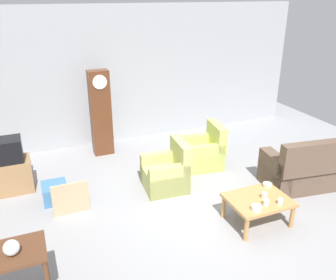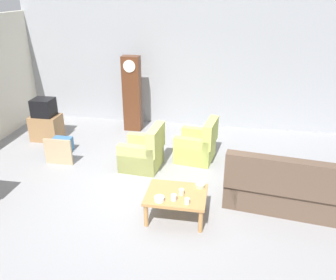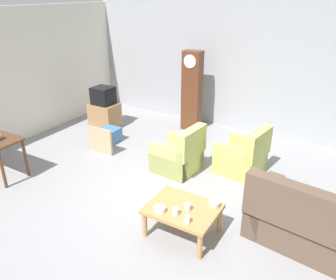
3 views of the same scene
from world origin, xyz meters
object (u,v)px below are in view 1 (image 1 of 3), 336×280
coffee_table_wood (258,202)px  bowl_white_stacked (256,208)px  cup_cream_tall (264,195)px  bowl_shallow_green (267,185)px  grandfather_clock (101,113)px  storage_box_blue (55,192)px  cup_white_porcelain (280,202)px  tv_stand_cabinet (13,175)px  armchair_olive_far (204,153)px  glass_dome_cloche (11,248)px  framed_picture_leaning (71,199)px  couch_floral (320,167)px  tv_crt (8,150)px  armchair_olive_near (167,173)px  cup_blue_rimmed (266,202)px

coffee_table_wood → bowl_white_stacked: bowl_white_stacked is taller
cup_cream_tall → bowl_shallow_green: 0.39m
bowl_white_stacked → grandfather_clock: bearing=111.0°
grandfather_clock → storage_box_blue: (-1.24, -1.65, -0.81)m
cup_white_porcelain → tv_stand_cabinet: bearing=143.4°
armchair_olive_far → glass_dome_cloche: (-3.68, -2.44, 0.55)m
framed_picture_leaning → glass_dome_cloche: bearing=-115.6°
cup_cream_tall → bowl_shallow_green: (0.27, 0.28, -0.02)m
couch_floral → cup_white_porcelain: bearing=-153.0°
bowl_white_stacked → framed_picture_leaning: bearing=146.7°
tv_stand_cabinet → cup_white_porcelain: bearing=-36.6°
cup_cream_tall → couch_floral: bearing=18.7°
tv_crt → storage_box_blue: tv_crt is taller
cup_cream_tall → bowl_white_stacked: 0.39m
armchair_olive_near → coffee_table_wood: (0.92, -1.55, 0.07)m
tv_stand_cabinet → cup_white_porcelain: (3.80, -2.82, 0.18)m
armchair_olive_near → bowl_white_stacked: bearing=-68.9°
armchair_olive_near → cup_white_porcelain: bearing=-58.2°
glass_dome_cloche → cup_blue_rimmed: (3.53, 0.14, -0.37)m
couch_floral → coffee_table_wood: size_ratio=2.29×
armchair_olive_near → cup_white_porcelain: (1.12, -1.81, 0.18)m
couch_floral → cup_cream_tall: size_ratio=22.55×
storage_box_blue → cup_blue_rimmed: cup_blue_rimmed is taller
framed_picture_leaning → glass_dome_cloche: glass_dome_cloche is taller
armchair_olive_far → glass_dome_cloche: glass_dome_cloche is taller
storage_box_blue → cup_cream_tall: size_ratio=4.79×
armchair_olive_far → cup_white_porcelain: size_ratio=9.67×
cup_blue_rimmed → cup_white_porcelain: bearing=-16.2°
armchair_olive_far → storage_box_blue: (-3.07, -0.20, -0.15)m
coffee_table_wood → glass_dome_cloche: (-3.54, -0.33, 0.48)m
bowl_shallow_green → cup_cream_tall: bearing=-134.5°
coffee_table_wood → tv_crt: size_ratio=2.00×
coffee_table_wood → framed_picture_leaning: size_ratio=1.60×
framed_picture_leaning → armchair_olive_near: bearing=5.4°
grandfather_clock → bowl_white_stacked: grandfather_clock is taller
armchair_olive_near → tv_crt: (-2.67, 1.01, 0.51)m
coffee_table_wood → grandfather_clock: 3.98m
bowl_white_stacked → cup_blue_rimmed: bearing=14.7°
glass_dome_cloche → tv_crt: bearing=91.1°
tv_crt → bowl_shallow_green: bearing=-30.3°
grandfather_clock → armchair_olive_far: bearing=-38.5°
storage_box_blue → armchair_olive_near: bearing=-9.9°
bowl_white_stacked → tv_crt: bearing=140.2°
glass_dome_cloche → bowl_white_stacked: bearing=1.4°
tv_stand_cabinet → storage_box_blue: 0.95m
armchair_olive_near → armchair_olive_far: 1.19m
tv_stand_cabinet → glass_dome_cloche: (0.06, -2.89, 0.55)m
armchair_olive_near → grandfather_clock: bearing=110.9°
grandfather_clock → cup_blue_rimmed: bearing=-66.0°
cup_cream_tall → grandfather_clock: bearing=116.3°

